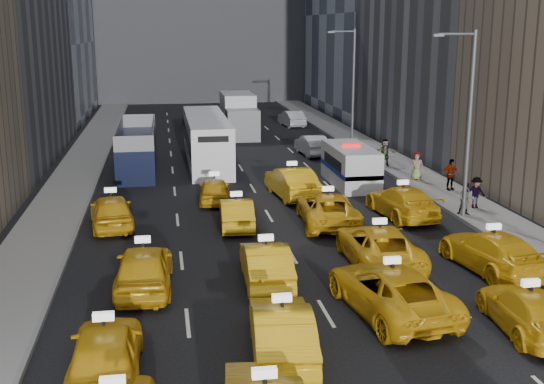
{
  "coord_description": "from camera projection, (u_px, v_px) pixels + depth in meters",
  "views": [
    {
      "loc": [
        -5.06,
        -18.15,
        9.1
      ],
      "look_at": [
        -0.36,
        10.78,
        2.0
      ],
      "focal_mm": 45.0,
      "sensor_mm": 36.0,
      "label": 1
    }
  ],
  "objects": [
    {
      "name": "misc_car_2",
      "position": [
        232.0,
        121.0,
        62.8
      ],
      "size": [
        2.36,
        4.94,
        1.39
      ],
      "primitive_type": "imported",
      "rotation": [
        0.0,
        0.0,
        3.23
      ],
      "color": "slate",
      "rests_on": "ground"
    },
    {
      "name": "taxi_6",
      "position": [
        391.0,
        290.0,
        22.14
      ],
      "size": [
        3.41,
        6.04,
        1.59
      ],
      "primitive_type": "imported",
      "rotation": [
        0.0,
        0.0,
        3.28
      ],
      "color": "gold",
      "rests_on": "ground"
    },
    {
      "name": "nypd_van",
      "position": [
        350.0,
        166.0,
        40.2
      ],
      "size": [
        2.84,
        5.96,
        2.47
      ],
      "rotation": [
        0.0,
        0.0,
        0.11
      ],
      "color": "silver",
      "rests_on": "ground"
    },
    {
      "name": "sidewalk_east",
      "position": [
        397.0,
        165.0,
        45.94
      ],
      "size": [
        3.0,
        90.0,
        0.15
      ],
      "primitive_type": "cube",
      "color": "gray",
      "rests_on": "ground"
    },
    {
      "name": "pedestrian_2",
      "position": [
        476.0,
        193.0,
        34.47
      ],
      "size": [
        1.05,
        0.46,
        1.6
      ],
      "primitive_type": "imported",
      "rotation": [
        0.0,
        0.0,
        -0.03
      ],
      "color": "gray",
      "rests_on": "sidewalk_east"
    },
    {
      "name": "taxi_10",
      "position": [
        379.0,
        245.0,
        26.71
      ],
      "size": [
        2.76,
        5.65,
        1.54
      ],
      "primitive_type": "imported",
      "rotation": [
        0.0,
        0.0,
        3.11
      ],
      "color": "gold",
      "rests_on": "ground"
    },
    {
      "name": "taxi_17",
      "position": [
        292.0,
        182.0,
        37.29
      ],
      "size": [
        2.35,
        5.26,
        1.68
      ],
      "primitive_type": "imported",
      "rotation": [
        0.0,
        0.0,
        3.26
      ],
      "color": "gold",
      "rests_on": "ground"
    },
    {
      "name": "taxi_8",
      "position": [
        144.0,
        268.0,
        24.07
      ],
      "size": [
        2.14,
        4.94,
        1.66
      ],
      "primitive_type": "imported",
      "rotation": [
        0.0,
        0.0,
        3.1
      ],
      "color": "gold",
      "rests_on": "ground"
    },
    {
      "name": "pedestrian_4",
      "position": [
        417.0,
        166.0,
        40.85
      ],
      "size": [
        0.95,
        0.75,
        1.7
      ],
      "primitive_type": "imported",
      "rotation": [
        0.0,
        0.0,
        -0.42
      ],
      "color": "gray",
      "rests_on": "sidewalk_east"
    },
    {
      "name": "curb_east",
      "position": [
        376.0,
        165.0,
        45.71
      ],
      "size": [
        0.15,
        90.0,
        0.18
      ],
      "primitive_type": "cube",
      "color": "slate",
      "rests_on": "ground"
    },
    {
      "name": "box_truck",
      "position": [
        239.0,
        115.0,
        58.46
      ],
      "size": [
        3.09,
        7.89,
        3.54
      ],
      "rotation": [
        0.0,
        0.0,
        -0.06
      ],
      "color": "silver",
      "rests_on": "ground"
    },
    {
      "name": "taxi_13",
      "position": [
        236.0,
        213.0,
        31.66
      ],
      "size": [
        1.7,
        4.3,
        1.39
      ],
      "primitive_type": "imported",
      "rotation": [
        0.0,
        0.0,
        3.09
      ],
      "color": "gold",
      "rests_on": "ground"
    },
    {
      "name": "pedestrian_3",
      "position": [
        450.0,
        174.0,
        38.27
      ],
      "size": [
        1.1,
        0.62,
        1.79
      ],
      "primitive_type": "imported",
      "rotation": [
        0.0,
        0.0,
        0.14
      ],
      "color": "gray",
      "rests_on": "sidewalk_east"
    },
    {
      "name": "taxi_16",
      "position": [
        214.0,
        190.0,
        36.21
      ],
      "size": [
        1.88,
        4.05,
        1.34
      ],
      "primitive_type": "imported",
      "rotation": [
        0.0,
        0.0,
        3.07
      ],
      "color": "gold",
      "rests_on": "ground"
    },
    {
      "name": "double_decker",
      "position": [
        137.0,
        148.0,
        44.4
      ],
      "size": [
        2.69,
        10.29,
        2.97
      ],
      "rotation": [
        0.0,
        0.0,
        -0.04
      ],
      "color": "black",
      "rests_on": "ground"
    },
    {
      "name": "streetlight_near",
      "position": [
        467.0,
        118.0,
        32.13
      ],
      "size": [
        2.15,
        0.22,
        9.0
      ],
      "color": "#595B60",
      "rests_on": "ground"
    },
    {
      "name": "city_bus",
      "position": [
        206.0,
        140.0,
        46.43
      ],
      "size": [
        3.91,
        12.75,
        3.24
      ],
      "rotation": [
        0.0,
        0.0,
        -0.1
      ],
      "color": "white",
      "rests_on": "ground"
    },
    {
      "name": "sidewalk_west",
      "position": [
        76.0,
        175.0,
        42.67
      ],
      "size": [
        3.0,
        90.0,
        0.15
      ],
      "primitive_type": "cube",
      "color": "gray",
      "rests_on": "ground"
    },
    {
      "name": "taxi_11",
      "position": [
        492.0,
        251.0,
        26.04
      ],
      "size": [
        2.76,
        5.49,
        1.53
      ],
      "primitive_type": "imported",
      "rotation": [
        0.0,
        0.0,
        3.26
      ],
      "color": "gold",
      "rests_on": "ground"
    },
    {
      "name": "streetlight_far",
      "position": [
        352.0,
        84.0,
        51.31
      ],
      "size": [
        2.15,
        0.22,
        9.0
      ],
      "color": "#595B60",
      "rests_on": "ground"
    },
    {
      "name": "misc_car_3",
      "position": [
        193.0,
        119.0,
        63.51
      ],
      "size": [
        1.87,
        4.46,
        1.51
      ],
      "primitive_type": "imported",
      "rotation": [
        0.0,
        0.0,
        3.16
      ],
      "color": "black",
      "rests_on": "ground"
    },
    {
      "name": "taxi_9",
      "position": [
        266.0,
        263.0,
        24.73
      ],
      "size": [
        1.76,
        4.65,
        1.51
      ],
      "primitive_type": "imported",
      "rotation": [
        0.0,
        0.0,
        3.11
      ],
      "color": "gold",
      "rests_on": "ground"
    },
    {
      "name": "taxi_7",
      "position": [
        528.0,
        310.0,
        20.83
      ],
      "size": [
        2.26,
        4.79,
        1.35
      ],
      "primitive_type": "imported",
      "rotation": [
        0.0,
        0.0,
        3.06
      ],
      "color": "gold",
      "rests_on": "ground"
    },
    {
      "name": "taxi_15",
      "position": [
        402.0,
        202.0,
        33.42
      ],
      "size": [
        2.62,
        5.44,
        1.53
      ],
      "primitive_type": "imported",
      "rotation": [
        0.0,
        0.0,
        3.24
      ],
      "color": "gold",
      "rests_on": "ground"
    },
    {
      "name": "pedestrian_1",
      "position": [
        466.0,
        199.0,
        33.21
      ],
      "size": [
        0.88,
        0.67,
        1.6
      ],
      "primitive_type": "imported",
      "rotation": [
        0.0,
        0.0,
        -0.35
      ],
      "color": "gray",
      "rests_on": "sidewalk_east"
    },
    {
      "name": "taxi_4",
      "position": [
        106.0,
        352.0,
        17.9
      ],
      "size": [
        1.87,
        4.64,
        1.58
      ],
      "primitive_type": "imported",
      "rotation": [
        0.0,
        0.0,
        3.14
      ],
      "color": "gold",
      "rests_on": "ground"
    },
    {
      "name": "pedestrian_5",
      "position": [
        385.0,
        153.0,
        44.95
      ],
      "size": [
        1.73,
        0.78,
        1.8
      ],
      "primitive_type": "imported",
      "rotation": [
        0.0,
        0.0,
        -0.18
      ],
      "color": "gray",
      "rests_on": "sidewalk_east"
    },
    {
      "name": "taxi_12",
      "position": [
        112.0,
        211.0,
        31.64
      ],
      "size": [
        2.4,
        4.82,
        1.58
      ],
      "primitive_type": "imported",
      "rotation": [
        0.0,
        0.0,
        3.26
      ],
      "color": "gold",
      "rests_on": "ground"
    },
    {
      "name": "misc_car_4",
      "position": [
        292.0,
        118.0,
        64.13
      ],
      "size": [
        2.02,
        4.66,
        1.49
      ],
      "primitive_type": "imported",
      "rotation": [
        0.0,
        0.0,
        3.24
      ],
      "color": "#ACAEB4",
      "rests_on": "ground"
    },
    {
      "name": "taxi_14",
      "position": [
        328.0,
        209.0,
        32.14
      ],
      "size": [
        2.98,
        5.66,
        1.52
      ],
      "primitive_type": "imported",
      "rotation": [
        0.0,
        0.0,
        3.06
      ],
      "color": "gold",
      "rests_on": "ground"
    },
    {
      "name": "misc_car_1",
      "position": [
        134.0,
        130.0,
        56.98
      ],
      "size": [
        2.43,
        5.21,
        1.44
      ],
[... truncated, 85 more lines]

